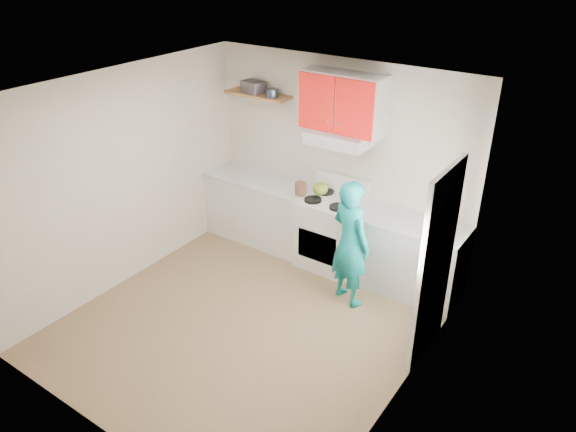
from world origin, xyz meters
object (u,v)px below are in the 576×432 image
Objects in this scene: stove at (330,233)px; tin at (272,93)px; kettle at (320,189)px; crock at (301,189)px; person at (350,243)px.

stove is 1.92m from tin.
stove is 0.58m from kettle.
stove is at bearing -7.81° from tin.
kettle is (-0.20, 0.06, 0.54)m from stove.
crock is at bearing -19.77° from tin.
person reaches higher than crock.
tin is at bearing -3.23° from person.
tin is 1.35m from kettle.
person is (0.58, -0.56, 0.30)m from stove.
crock is 1.13m from person.
tin is at bearing 160.23° from crock.
stove is 0.86m from person.
tin is 1.26m from crock.
kettle is 1.03m from person.
tin is 2.18m from person.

